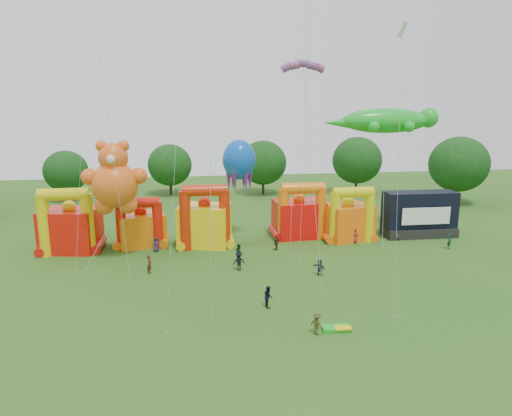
{
  "coord_description": "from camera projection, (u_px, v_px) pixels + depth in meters",
  "views": [
    {
      "loc": [
        -5.1,
        -23.56,
        15.39
      ],
      "look_at": [
        1.09,
        18.0,
        6.04
      ],
      "focal_mm": 32.0,
      "sensor_mm": 36.0,
      "label": 1
    }
  ],
  "objects": [
    {
      "name": "ground",
      "position": [
        283.0,
        374.0,
        26.82
      ],
      "size": [
        160.0,
        160.0,
        0.0
      ],
      "primitive_type": "plane",
      "color": "#245B19",
      "rests_on": "ground"
    },
    {
      "name": "tree_ring",
      "position": [
        261.0,
        271.0,
        25.89
      ],
      "size": [
        124.61,
        126.72,
        12.07
      ],
      "color": "#352314",
      "rests_on": "ground"
    },
    {
      "name": "bouncy_castle_0",
      "position": [
        70.0,
        227.0,
        49.19
      ],
      "size": [
        6.36,
        5.46,
        7.2
      ],
      "color": "red",
      "rests_on": "ground"
    },
    {
      "name": "bouncy_castle_1",
      "position": [
        141.0,
        227.0,
        51.26
      ],
      "size": [
        5.87,
        5.16,
        5.8
      ],
      "color": "orange",
      "rests_on": "ground"
    },
    {
      "name": "bouncy_castle_2",
      "position": [
        205.0,
        222.0,
        51.2
      ],
      "size": [
        6.41,
        5.64,
        7.2
      ],
      "color": "yellow",
      "rests_on": "ground"
    },
    {
      "name": "bouncy_castle_3",
      "position": [
        299.0,
        216.0,
        54.81
      ],
      "size": [
        6.02,
        4.96,
        6.83
      ],
      "color": "red",
      "rests_on": "ground"
    },
    {
      "name": "bouncy_castle_4",
      "position": [
        348.0,
        219.0,
        53.64
      ],
      "size": [
        6.15,
        5.38,
        6.52
      ],
      "color": "#FF630D",
      "rests_on": "ground"
    },
    {
      "name": "stage_trailer",
      "position": [
        419.0,
        214.0,
        55.19
      ],
      "size": [
        8.7,
        3.44,
        5.47
      ],
      "color": "black",
      "rests_on": "ground"
    },
    {
      "name": "teddy_bear_kite",
      "position": [
        111.0,
        197.0,
        45.45
      ],
      "size": [
        6.48,
        5.87,
        12.3
      ],
      "color": "orange",
      "rests_on": "ground"
    },
    {
      "name": "gecko_kite",
      "position": [
        384.0,
        165.0,
        53.8
      ],
      "size": [
        14.69,
        10.41,
        15.39
      ],
      "color": "green",
      "rests_on": "ground"
    },
    {
      "name": "octopus_kite",
      "position": [
        243.0,
        183.0,
        53.37
      ],
      "size": [
        3.93,
        7.15,
        11.75
      ],
      "color": "blue",
      "rests_on": "ground"
    },
    {
      "name": "parafoil_kites",
      "position": [
        145.0,
        129.0,
        39.77
      ],
      "size": [
        23.4,
        14.92,
        28.73
      ],
      "color": "red",
      "rests_on": "ground"
    },
    {
      "name": "diamond_kites",
      "position": [
        252.0,
        114.0,
        38.26
      ],
      "size": [
        27.26,
        16.44,
        37.09
      ],
      "color": "#D73C0A",
      "rests_on": "ground"
    },
    {
      "name": "folded_kite_bundle",
      "position": [
        337.0,
        328.0,
        32.13
      ],
      "size": [
        2.05,
        1.19,
        0.31
      ],
      "color": "green",
      "rests_on": "ground"
    },
    {
      "name": "spectator_0",
      "position": [
        156.0,
        244.0,
        49.36
      ],
      "size": [
        0.93,
        0.75,
        1.64
      ],
      "primitive_type": "imported",
      "rotation": [
        0.0,
        0.0,
        0.32
      ],
      "color": "#282B44",
      "rests_on": "ground"
    },
    {
      "name": "spectator_1",
      "position": [
        149.0,
        264.0,
        42.86
      ],
      "size": [
        0.6,
        0.76,
        1.83
      ],
      "primitive_type": "imported",
      "rotation": [
        0.0,
        0.0,
        1.3
      ],
      "color": "#532317",
      "rests_on": "ground"
    },
    {
      "name": "spectator_2",
      "position": [
        239.0,
        252.0,
        46.27
      ],
      "size": [
        0.82,
        0.99,
        1.86
      ],
      "primitive_type": "imported",
      "rotation": [
        0.0,
        0.0,
        1.7
      ],
      "color": "#183E1D",
      "rests_on": "ground"
    },
    {
      "name": "spectator_3",
      "position": [
        239.0,
        261.0,
        43.74
      ],
      "size": [
        1.27,
        0.86,
        1.81
      ],
      "primitive_type": "imported",
      "rotation": [
        0.0,
        0.0,
        3.32
      ],
      "color": "black",
      "rests_on": "ground"
    },
    {
      "name": "spectator_4",
      "position": [
        276.0,
        243.0,
        49.89
      ],
      "size": [
        0.95,
        1.03,
        1.7
      ],
      "primitive_type": "imported",
      "rotation": [
        0.0,
        0.0,
        4.02
      ],
      "color": "#362D15",
      "rests_on": "ground"
    },
    {
      "name": "spectator_5",
      "position": [
        320.0,
        268.0,
        42.4
      ],
      "size": [
        1.15,
        1.46,
        1.55
      ],
      "primitive_type": "imported",
      "rotation": [
        0.0,
        0.0,
        5.27
      ],
      "color": "#2A2640",
      "rests_on": "ground"
    },
    {
      "name": "spectator_6",
      "position": [
        354.0,
        236.0,
        52.4
      ],
      "size": [
        0.93,
        0.69,
        1.74
      ],
      "primitive_type": "imported",
      "rotation": [
        0.0,
        0.0,
        6.11
      ],
      "color": "maroon",
      "rests_on": "ground"
    },
    {
      "name": "spectator_7",
      "position": [
        449.0,
        241.0,
        50.42
      ],
      "size": [
        0.63,
        0.73,
        1.69
      ],
      "primitive_type": "imported",
      "rotation": [
        0.0,
        0.0,
        1.12
      ],
      "color": "#163727",
      "rests_on": "ground"
    },
    {
      "name": "spectator_8",
      "position": [
        268.0,
        296.0,
        35.73
      ],
      "size": [
        0.66,
        0.84,
        1.71
      ],
      "primitive_type": "imported",
      "rotation": [
        0.0,
        0.0,
        1.56
      ],
      "color": "black",
      "rests_on": "ground"
    },
    {
      "name": "spectator_9",
      "position": [
        317.0,
        324.0,
        31.37
      ],
      "size": [
        1.09,
        1.15,
        1.57
      ],
      "primitive_type": "imported",
      "rotation": [
        0.0,
        0.0,
        2.25
      ],
      "color": "#3D3718",
      "rests_on": "ground"
    }
  ]
}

